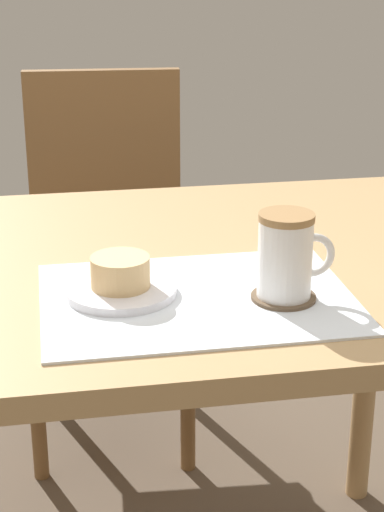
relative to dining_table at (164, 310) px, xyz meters
name	(u,v)px	position (x,y,z in m)	size (l,w,h in m)	color
dining_table	(164,310)	(0.00, 0.00, 0.00)	(1.10, 0.78, 0.75)	tan
wooden_chair	(107,246)	(-0.03, 0.77, -0.17)	(0.45, 0.45, 0.91)	brown
placemat	(197,298)	(0.02, -0.16, 0.09)	(0.43, 0.32, 0.00)	white
pastry_plate	(121,290)	(-0.08, -0.14, 0.10)	(0.16, 0.16, 0.01)	white
pastry	(120,272)	(-0.08, -0.14, 0.13)	(0.08, 0.08, 0.04)	#E5BC7F
coffee_coaster	(283,297)	(0.14, -0.19, 0.09)	(0.09, 0.09, 0.01)	brown
coffee_mug	(287,255)	(0.14, -0.19, 0.16)	(0.11, 0.08, 0.12)	white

